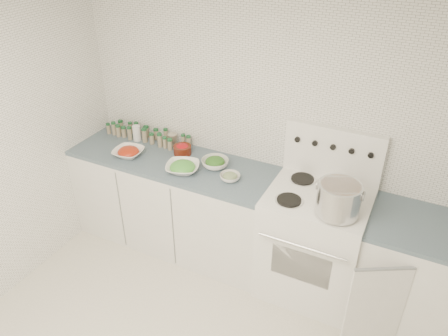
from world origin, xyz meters
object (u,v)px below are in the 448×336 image
Objects in this scene: bowl_tomato at (128,152)px; bowl_snowpea at (183,167)px; stock_pot at (339,198)px; stove at (313,240)px.

bowl_tomato is 0.56m from bowl_snowpea.
stock_pot is 0.94× the size of bowl_snowpea.
stove reaches higher than bowl_tomato.
bowl_tomato is at bearing -176.37° from stove.
stock_pot is 1.85m from bowl_tomato.
bowl_tomato is at bearing 177.93° from stock_pot.
stove reaches higher than stock_pot.
stock_pot is (0.17, -0.17, 0.58)m from stove.
stove is at bearing 3.63° from bowl_tomato.
bowl_tomato is 0.81× the size of bowl_snowpea.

